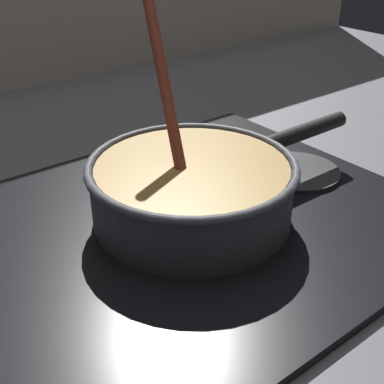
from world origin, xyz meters
The scene contains 5 objects.
ground centered at (0.00, 0.00, -0.02)m, with size 2.40×1.60×0.04m, color #4C4C51.
hob_plate centered at (0.07, 0.13, 0.01)m, with size 0.56×0.48×0.01m, color black.
burner_ring centered at (0.07, 0.13, 0.02)m, with size 0.21×0.21×0.01m, color #592D0C.
spare_burner centered at (0.26, 0.13, 0.01)m, with size 0.12×0.12×0.01m, color #262628.
cooking_pan centered at (0.07, 0.13, 0.05)m, with size 0.40×0.28×0.30m.
Camera 1 is at (-0.25, -0.29, 0.35)m, focal length 47.62 mm.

